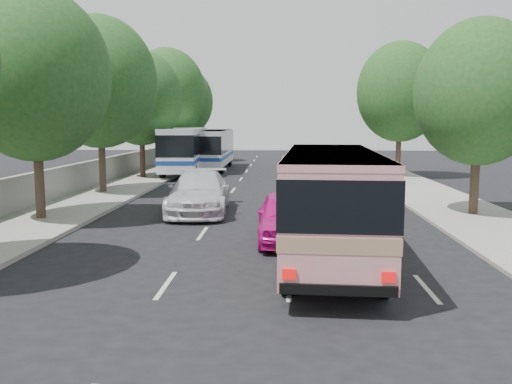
# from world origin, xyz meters

# --- Properties ---
(ground) EXTENTS (120.00, 120.00, 0.00)m
(ground) POSITION_xyz_m (0.00, 0.00, 0.00)
(ground) COLOR black
(ground) RESTS_ON ground
(sidewalk_left) EXTENTS (4.00, 90.00, 0.15)m
(sidewalk_left) POSITION_xyz_m (-8.50, 20.00, 0.07)
(sidewalk_left) COLOR #9E998E
(sidewalk_left) RESTS_ON ground
(sidewalk_right) EXTENTS (4.00, 90.00, 0.12)m
(sidewalk_right) POSITION_xyz_m (8.50, 20.00, 0.06)
(sidewalk_right) COLOR #9E998E
(sidewalk_right) RESTS_ON ground
(low_wall) EXTENTS (0.30, 90.00, 1.50)m
(low_wall) POSITION_xyz_m (-10.30, 20.00, 0.90)
(low_wall) COLOR #9E998E
(low_wall) RESTS_ON sidewalk_left
(tree_left_b) EXTENTS (5.70, 5.70, 8.88)m
(tree_left_b) POSITION_xyz_m (-8.42, 5.94, 5.82)
(tree_left_b) COLOR #38281E
(tree_left_b) RESTS_ON ground
(tree_left_c) EXTENTS (6.00, 6.00, 9.35)m
(tree_left_c) POSITION_xyz_m (-8.62, 13.94, 6.12)
(tree_left_c) COLOR #38281E
(tree_left_c) RESTS_ON ground
(tree_left_d) EXTENTS (5.52, 5.52, 8.60)m
(tree_left_d) POSITION_xyz_m (-8.52, 21.94, 5.63)
(tree_left_d) COLOR #38281E
(tree_left_d) RESTS_ON ground
(tree_left_e) EXTENTS (6.30, 6.30, 9.82)m
(tree_left_e) POSITION_xyz_m (-8.42, 29.94, 6.43)
(tree_left_e) COLOR #38281E
(tree_left_e) RESTS_ON ground
(tree_left_f) EXTENTS (5.88, 5.88, 9.16)m
(tree_left_f) POSITION_xyz_m (-8.62, 37.94, 6.00)
(tree_left_f) COLOR #38281E
(tree_left_f) RESTS_ON ground
(tree_right_near) EXTENTS (5.10, 5.10, 7.95)m
(tree_right_near) POSITION_xyz_m (8.78, 7.94, 5.20)
(tree_right_near) COLOR #38281E
(tree_right_near) RESTS_ON ground
(tree_right_far) EXTENTS (6.00, 6.00, 9.35)m
(tree_right_far) POSITION_xyz_m (9.08, 23.94, 6.12)
(tree_right_far) COLOR #38281E
(tree_right_far) RESTS_ON ground
(pink_bus) EXTENTS (2.95, 9.63, 3.03)m
(pink_bus) POSITION_xyz_m (2.19, 0.62, 1.89)
(pink_bus) COLOR #D0868B
(pink_bus) RESTS_ON ground
(pink_taxi) EXTENTS (2.03, 4.74, 1.60)m
(pink_taxi) POSITION_xyz_m (1.00, 3.00, 0.80)
(pink_taxi) COLOR #D51289
(pink_taxi) RESTS_ON ground
(white_pickup) EXTENTS (2.76, 6.10, 1.73)m
(white_pickup) POSITION_xyz_m (-2.66, 8.33, 0.87)
(white_pickup) COLOR silver
(white_pickup) RESTS_ON ground
(tour_coach_front) EXTENTS (3.15, 11.45, 3.39)m
(tour_coach_front) POSITION_xyz_m (-6.30, 25.37, 2.04)
(tour_coach_front) COLOR white
(tour_coach_front) RESTS_ON ground
(tour_coach_rear) EXTENTS (2.38, 10.64, 3.18)m
(tour_coach_rear) POSITION_xyz_m (-4.64, 29.48, 1.91)
(tour_coach_rear) COLOR silver
(tour_coach_rear) RESTS_ON ground
(taxi_roof_sign) EXTENTS (0.56, 0.20, 0.18)m
(taxi_roof_sign) POSITION_xyz_m (1.00, 3.00, 1.69)
(taxi_roof_sign) COLOR silver
(taxi_roof_sign) RESTS_ON pink_taxi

